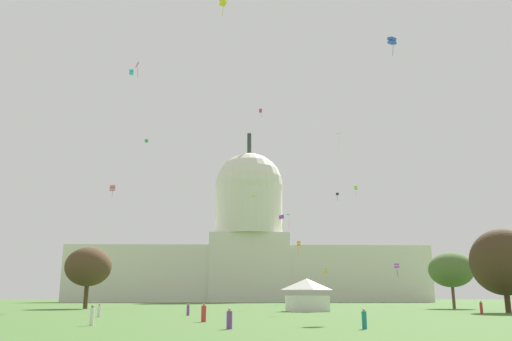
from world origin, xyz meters
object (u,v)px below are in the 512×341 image
person_teal_back_left (364,319)px  person_red_edge_east (204,314)px  capitol_building (249,248)px  kite_pink_mid (112,188)px  kite_black_mid (337,194)px  kite_turquoise_mid (290,216)px  kite_blue_high (392,41)px  person_red_back_center (481,308)px  kite_cyan_high (132,72)px  kite_magenta_high (261,111)px  person_white_front_right (99,311)px  kite_red_high (137,66)px  kite_white_mid (337,136)px  person_purple_lawn_far_left (229,320)px  kite_yellow_mid (254,198)px  tree_east_mid (451,270)px  kite_green_high (146,141)px  kite_orange_low (299,244)px  kite_violet_low_b (282,218)px  person_purple_front_left (188,310)px  tree_west_near (88,267)px  tree_east_far (503,262)px  person_white_edge_west (92,316)px  event_tent (307,295)px  kite_gold_low (325,271)px  kite_violet_low (397,266)px  kite_lime_high (356,188)px

person_teal_back_left → person_red_edge_east: bearing=147.6°
capitol_building → kite_pink_mid: (-27.06, -128.54, -0.90)m
kite_pink_mid → kite_black_mid: bearing=124.7°
kite_turquoise_mid → kite_blue_high: kite_blue_high is taller
person_red_back_center → kite_cyan_high: size_ratio=1.59×
kite_magenta_high → kite_pink_mid: 53.25m
person_white_front_right → kite_red_high: kite_red_high is taller
kite_red_high → kite_magenta_high: bearing=141.6°
kite_turquoise_mid → kite_white_mid: bearing=-136.1°
person_teal_back_left → person_purple_lawn_far_left: person_purple_lawn_far_left is taller
kite_yellow_mid → kite_red_high: kite_red_high is taller
tree_east_mid → kite_green_high: bearing=133.0°
person_white_front_right → kite_orange_low: kite_orange_low is taller
kite_red_high → kite_violet_low_b: size_ratio=1.16×
person_purple_front_left → kite_magenta_high: size_ratio=0.61×
kite_blue_high → kite_green_high: 120.90m
kite_magenta_high → kite_cyan_high: 37.72m
person_teal_back_left → kite_black_mid: size_ratio=0.58×
kite_white_mid → kite_black_mid: kite_black_mid is taller
person_teal_back_left → kite_turquoise_mid: (3.95, 93.08, 21.72)m
capitol_building → kite_violet_low_b: (3.90, -117.23, -4.49)m
tree_west_near → person_purple_lawn_far_left: tree_west_near is taller
person_red_back_center → kite_orange_low: size_ratio=0.46×
tree_east_far → person_teal_back_left: bearing=-128.8°
person_purple_lawn_far_left → kite_green_high: (-33.29, 145.23, 57.39)m
capitol_building → kite_black_mid: capitol_building is taller
person_white_edge_west → kite_red_high: bearing=120.7°
person_white_edge_west → person_red_edge_east: person_red_edge_east is taller
person_teal_back_left → person_red_edge_east: size_ratio=0.88×
tree_east_far → kite_orange_low: (-21.41, 78.98, 10.39)m
tree_west_near → kite_yellow_mid: (33.75, 30.44, 19.72)m
person_purple_lawn_far_left → kite_blue_high: size_ratio=0.43×
capitol_building → tree_east_far: capitol_building is taller
kite_green_high → event_tent: bearing=-137.8°
kite_white_mid → kite_gold_low: size_ratio=0.77×
tree_west_near → kite_green_high: kite_green_high is taller
kite_turquoise_mid → kite_gold_low: 20.01m
event_tent → kite_cyan_high: kite_cyan_high is taller
person_white_front_right → kite_blue_high: 64.24m
kite_cyan_high → kite_violet_low_b: size_ratio=0.35×
person_purple_front_left → kite_green_high: size_ratio=1.18×
kite_violet_low → kite_cyan_high: size_ratio=3.36×
tree_west_near → person_teal_back_left: 76.48m
person_red_back_center → person_teal_back_left: bearing=141.0°
kite_lime_high → person_white_front_right: bearing=96.2°
tree_east_far → person_purple_lawn_far_left: (-40.36, -37.34, -6.69)m
tree_east_far → event_tent: bearing=163.3°
capitol_building → person_red_edge_east: (-7.99, -168.41, -21.14)m
kite_pink_mid → kite_gold_low: 70.83m
person_teal_back_left → kite_orange_low: 118.25m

